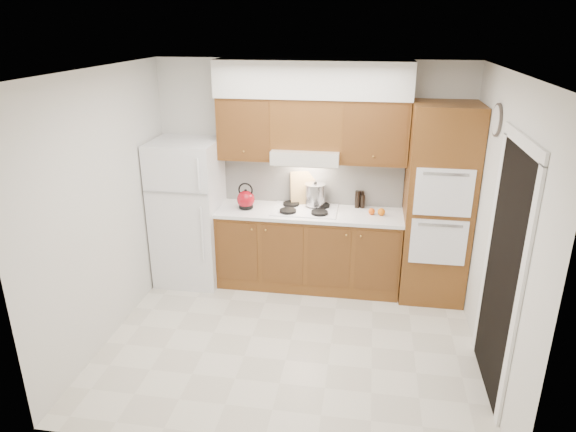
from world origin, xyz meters
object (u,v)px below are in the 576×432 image
object	(u,v)px
oven_cabinet	(438,205)
stock_pot	(315,195)
fridge	(189,212)
kettle	(246,199)

from	to	relation	value
oven_cabinet	stock_pot	distance (m)	1.37
stock_pot	fridge	bearing A→B (deg)	-172.33
fridge	kettle	distance (m)	0.72
fridge	kettle	size ratio (longest dim) A/B	8.36
oven_cabinet	kettle	world-z (taller)	oven_cabinet
fridge	kettle	bearing A→B (deg)	1.65
oven_cabinet	kettle	distance (m)	2.15
oven_cabinet	kettle	bearing A→B (deg)	-179.60
stock_pot	oven_cabinet	bearing A→B (deg)	-6.88
fridge	oven_cabinet	xyz separation A→B (m)	(2.85, 0.03, 0.24)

